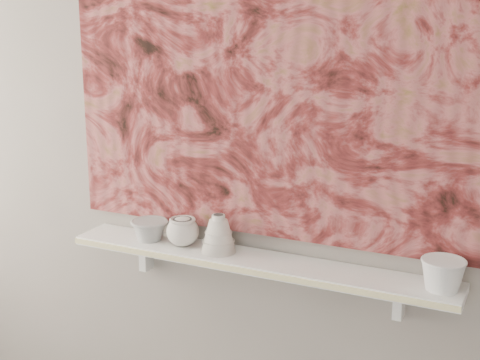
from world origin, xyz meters
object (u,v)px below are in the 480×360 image
Objects in this scene: bowl_grey at (149,230)px; bowl_white at (443,274)px; shelf at (254,262)px; painting at (265,78)px; bell_vessel at (219,233)px; cup_cream at (183,231)px.

bowl_grey is 1.06m from bowl_white.
painting is (0.00, 0.08, 0.62)m from shelf.
bell_vessel is 0.77m from bowl_white.
cup_cream is (-0.29, 0.00, 0.07)m from shelf.
shelf is 10.23× the size of bell_vessel.
bell_vessel is (0.15, 0.00, 0.01)m from cup_cream.
bell_vessel reaches higher than cup_cream.
bowl_white is (1.06, 0.00, 0.01)m from bowl_grey.
bowl_grey is 1.01× the size of bowl_white.
painting is at bearing 15.77° from cup_cream.
bowl_grey is 0.29m from bell_vessel.
bell_vessel is at bearing 180.00° from bowl_white.
cup_cream reaches higher than bowl_grey.
bowl_grey reaches higher than shelf.
painting is at bearing 172.70° from bowl_white.
bell_vessel is at bearing -149.98° from painting.
cup_cream is at bearing -164.23° from painting.
bell_vessel is at bearing 0.00° from cup_cream.
bowl_grey is 1.17× the size of cup_cream.
shelf is 0.93× the size of painting.
bell_vessel is at bearing 0.00° from bowl_grey.
shelf is 0.63m from painting.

